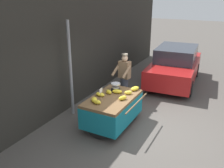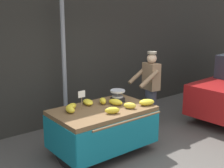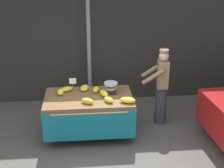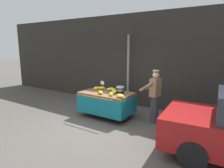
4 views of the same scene
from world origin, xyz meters
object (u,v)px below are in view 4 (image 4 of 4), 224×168
at_px(banana_cart, 107,99).
at_px(banana_bunch_1, 114,90).
at_px(street_pole, 128,72).
at_px(weighing_scale, 120,90).
at_px(banana_bunch_7, 115,92).
at_px(banana_bunch_2, 101,88).
at_px(banana_bunch_5, 111,94).
at_px(price_sign, 102,84).
at_px(banana_bunch_6, 120,96).
at_px(vendor_person, 155,96).
at_px(banana_bunch_0, 96,88).
at_px(banana_bunch_4, 110,89).
at_px(banana_bunch_3, 100,93).

relative_size(banana_cart, banana_bunch_1, 8.96).
height_order(street_pole, weighing_scale, street_pole).
xyz_separation_m(weighing_scale, banana_bunch_7, (-0.15, -0.13, -0.06)).
bearing_deg(banana_bunch_2, banana_bunch_5, -36.04).
xyz_separation_m(banana_cart, weighing_scale, (0.46, 0.14, 0.34)).
bearing_deg(banana_cart, banana_bunch_5, -38.12).
height_order(street_pole, banana_bunch_2, street_pole).
bearing_deg(banana_bunch_1, price_sign, -177.67).
distance_m(banana_bunch_6, banana_bunch_7, 0.57).
bearing_deg(banana_bunch_1, banana_bunch_6, -43.29).
bearing_deg(banana_bunch_1, vendor_person, 7.27).
xyz_separation_m(street_pole, banana_bunch_7, (0.26, -1.42, -0.51)).
distance_m(weighing_scale, banana_bunch_2, 0.94).
bearing_deg(banana_bunch_1, banana_bunch_0, -176.04).
height_order(banana_bunch_1, banana_bunch_6, banana_bunch_1).
height_order(banana_bunch_0, banana_bunch_4, banana_bunch_0).
relative_size(street_pole, banana_bunch_3, 11.34).
height_order(price_sign, vendor_person, vendor_person).
xyz_separation_m(banana_cart, banana_bunch_6, (0.76, -0.35, 0.28)).
distance_m(banana_bunch_2, banana_bunch_3, 0.77).
distance_m(weighing_scale, banana_bunch_5, 0.45).
bearing_deg(banana_bunch_1, banana_bunch_2, 170.24).
relative_size(price_sign, banana_bunch_1, 1.69).
bearing_deg(banana_bunch_4, banana_bunch_3, -85.64).
distance_m(banana_bunch_6, vendor_person, 1.12).
bearing_deg(banana_bunch_7, weighing_scale, 39.95).
bearing_deg(banana_bunch_7, street_pole, 100.30).
relative_size(banana_bunch_0, banana_bunch_6, 0.74).
relative_size(weighing_scale, banana_bunch_1, 1.39).
xyz_separation_m(banana_bunch_2, banana_bunch_5, (0.84, -0.61, 0.01)).
height_order(banana_bunch_6, banana_bunch_7, banana_bunch_6).
distance_m(banana_bunch_1, banana_bunch_6, 0.81).
xyz_separation_m(price_sign, vendor_person, (1.90, 0.20, -0.25)).
relative_size(banana_bunch_1, banana_bunch_4, 0.69).
xyz_separation_m(banana_bunch_0, banana_bunch_7, (0.88, -0.14, 0.00)).
relative_size(weighing_scale, banana_bunch_0, 1.28).
relative_size(banana_bunch_0, vendor_person, 0.13).
relative_size(banana_bunch_3, banana_bunch_5, 1.13).
relative_size(price_sign, vendor_person, 0.20).
distance_m(weighing_scale, banana_bunch_0, 1.04).
distance_m(banana_bunch_0, banana_bunch_7, 0.89).
distance_m(banana_bunch_0, banana_bunch_5, 1.06).
distance_m(weighing_scale, vendor_person, 1.16).
height_order(street_pole, banana_bunch_0, street_pole).
height_order(banana_bunch_2, banana_bunch_7, banana_bunch_7).
bearing_deg(banana_bunch_4, banana_cart, -77.37).
xyz_separation_m(banana_bunch_3, vendor_person, (1.62, 0.71, -0.06)).
bearing_deg(street_pole, banana_bunch_3, -92.70).
xyz_separation_m(weighing_scale, banana_bunch_4, (-0.54, 0.21, -0.07)).
xyz_separation_m(banana_bunch_6, banana_bunch_7, (-0.44, 0.37, -0.00)).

